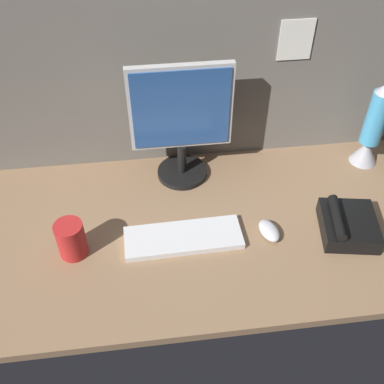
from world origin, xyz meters
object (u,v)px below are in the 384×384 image
at_px(keyboard, 183,238).
at_px(lava_lamp, 372,131).
at_px(monitor, 181,120).
at_px(mouse, 269,231).
at_px(desk_phone, 347,225).
at_px(mug_red_plastic, 71,239).

relative_size(keyboard, lava_lamp, 1.12).
height_order(monitor, mouse, monitor).
bearing_deg(desk_phone, lava_lamp, 59.85).
height_order(keyboard, lava_lamp, lava_lamp).
bearing_deg(keyboard, monitor, 83.09).
distance_m(keyboard, mouse, 0.27).
xyz_separation_m(keyboard, mug_red_plastic, (-0.34, -0.01, 0.05)).
relative_size(mug_red_plastic, desk_phone, 0.56).
xyz_separation_m(monitor, mug_red_plastic, (-0.37, -0.33, -0.17)).
relative_size(lava_lamp, desk_phone, 1.53).
bearing_deg(keyboard, mug_red_plastic, 179.89).
distance_m(mug_red_plastic, lava_lamp, 1.10).
xyz_separation_m(mouse, desk_phone, (0.25, -0.02, 0.01)).
height_order(mouse, lava_lamp, lava_lamp).
relative_size(mouse, mug_red_plastic, 0.79).
xyz_separation_m(keyboard, mouse, (0.27, -0.01, 0.01)).
distance_m(keyboard, desk_phone, 0.52).
xyz_separation_m(monitor, lava_lamp, (0.69, -0.02, -0.09)).
relative_size(mug_red_plastic, lava_lamp, 0.37).
xyz_separation_m(mouse, mug_red_plastic, (-0.61, 0.00, 0.04)).
height_order(monitor, mug_red_plastic, monitor).
bearing_deg(monitor, lava_lamp, -1.28).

